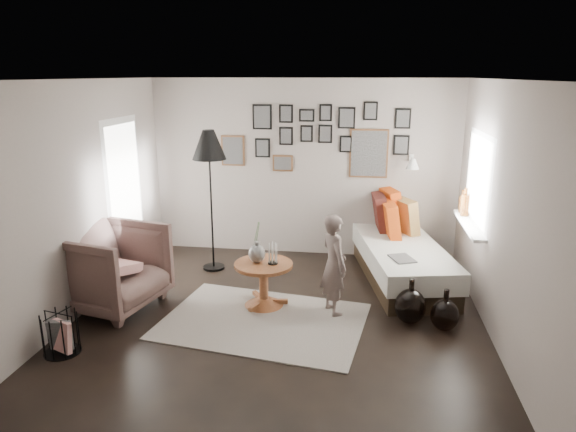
# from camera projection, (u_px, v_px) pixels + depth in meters

# --- Properties ---
(ground) EXTENTS (4.80, 4.80, 0.00)m
(ground) POSITION_uv_depth(u_px,v_px,m) (277.00, 324.00, 5.63)
(ground) COLOR black
(ground) RESTS_ON ground
(wall_back) EXTENTS (4.50, 0.00, 4.50)m
(wall_back) POSITION_uv_depth(u_px,v_px,m) (303.00, 169.00, 7.57)
(wall_back) COLOR gray
(wall_back) RESTS_ON ground
(wall_front) EXTENTS (4.50, 0.00, 4.50)m
(wall_front) POSITION_uv_depth(u_px,v_px,m) (209.00, 314.00, 2.99)
(wall_front) COLOR gray
(wall_front) RESTS_ON ground
(wall_left) EXTENTS (0.00, 4.80, 4.80)m
(wall_left) POSITION_uv_depth(u_px,v_px,m) (73.00, 202.00, 5.59)
(wall_left) COLOR gray
(wall_left) RESTS_ON ground
(wall_right) EXTENTS (0.00, 4.80, 4.80)m
(wall_right) POSITION_uv_depth(u_px,v_px,m) (505.00, 218.00, 4.97)
(wall_right) COLOR gray
(wall_right) RESTS_ON ground
(ceiling) EXTENTS (4.80, 4.80, 0.00)m
(ceiling) POSITION_uv_depth(u_px,v_px,m) (275.00, 79.00, 4.93)
(ceiling) COLOR white
(ceiling) RESTS_ON wall_back
(door_left) EXTENTS (0.00, 2.14, 2.14)m
(door_left) POSITION_uv_depth(u_px,v_px,m) (125.00, 199.00, 6.80)
(door_left) COLOR white
(door_left) RESTS_ON wall_left
(window_right) EXTENTS (0.15, 1.32, 1.30)m
(window_right) POSITION_uv_depth(u_px,v_px,m) (467.00, 218.00, 6.36)
(window_right) COLOR white
(window_right) RESTS_ON wall_right
(gallery_wall) EXTENTS (2.74, 0.03, 1.08)m
(gallery_wall) POSITION_uv_depth(u_px,v_px,m) (323.00, 139.00, 7.39)
(gallery_wall) COLOR brown
(gallery_wall) RESTS_ON wall_back
(wall_sconce) EXTENTS (0.18, 0.36, 0.16)m
(wall_sconce) POSITION_uv_depth(u_px,v_px,m) (413.00, 163.00, 7.06)
(wall_sconce) COLOR white
(wall_sconce) RESTS_ON wall_back
(rug) EXTENTS (2.38, 1.83, 0.01)m
(rug) POSITION_uv_depth(u_px,v_px,m) (263.00, 321.00, 5.69)
(rug) COLOR silver
(rug) RESTS_ON ground
(pedestal_table) EXTENTS (0.68, 0.68, 0.54)m
(pedestal_table) POSITION_uv_depth(u_px,v_px,m) (264.00, 286.00, 6.02)
(pedestal_table) COLOR brown
(pedestal_table) RESTS_ON ground
(vase) EXTENTS (0.19, 0.19, 0.49)m
(vase) POSITION_uv_depth(u_px,v_px,m) (257.00, 250.00, 5.93)
(vase) COLOR black
(vase) RESTS_ON pedestal_table
(candles) EXTENTS (0.12, 0.12, 0.25)m
(candles) POSITION_uv_depth(u_px,v_px,m) (273.00, 254.00, 5.89)
(candles) COLOR black
(candles) RESTS_ON pedestal_table
(daybed) EXTENTS (1.36, 2.34, 1.08)m
(daybed) POSITION_uv_depth(u_px,v_px,m) (402.00, 254.00, 6.85)
(daybed) COLOR black
(daybed) RESTS_ON ground
(magazine_on_daybed) EXTENTS (0.35, 0.40, 0.02)m
(magazine_on_daybed) POSITION_uv_depth(u_px,v_px,m) (402.00, 259.00, 6.18)
(magazine_on_daybed) COLOR black
(magazine_on_daybed) RESTS_ON daybed
(armchair) EXTENTS (1.28, 1.25, 0.97)m
(armchair) POSITION_uv_depth(u_px,v_px,m) (111.00, 268.00, 5.94)
(armchair) COLOR brown
(armchair) RESTS_ON ground
(armchair_cushion) EXTENTS (0.54, 0.55, 0.20)m
(armchair_cushion) POSITION_uv_depth(u_px,v_px,m) (116.00, 267.00, 5.98)
(armchair_cushion) COLOR silver
(armchair_cushion) RESTS_ON armchair
(floor_lamp) EXTENTS (0.45, 0.45, 1.94)m
(floor_lamp) POSITION_uv_depth(u_px,v_px,m) (209.00, 150.00, 6.81)
(floor_lamp) COLOR black
(floor_lamp) RESTS_ON ground
(magazine_basket) EXTENTS (0.40, 0.40, 0.42)m
(magazine_basket) POSITION_uv_depth(u_px,v_px,m) (60.00, 333.00, 5.00)
(magazine_basket) COLOR black
(magazine_basket) RESTS_ON ground
(demijohn_large) EXTENTS (0.34, 0.34, 0.51)m
(demijohn_large) POSITION_uv_depth(u_px,v_px,m) (410.00, 306.00, 5.62)
(demijohn_large) COLOR black
(demijohn_large) RESTS_ON ground
(demijohn_small) EXTENTS (0.30, 0.30, 0.47)m
(demijohn_small) POSITION_uv_depth(u_px,v_px,m) (445.00, 315.00, 5.46)
(demijohn_small) COLOR black
(demijohn_small) RESTS_ON ground
(child) EXTENTS (0.45, 0.51, 1.17)m
(child) POSITION_uv_depth(u_px,v_px,m) (334.00, 265.00, 5.75)
(child) COLOR #675651
(child) RESTS_ON ground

